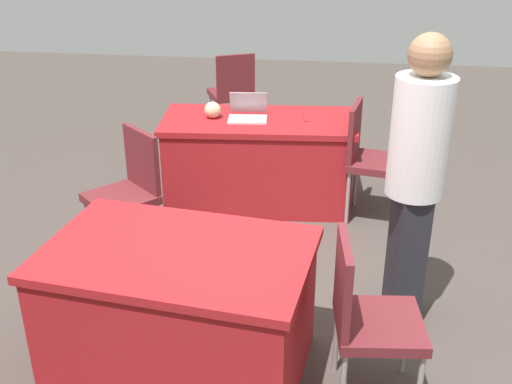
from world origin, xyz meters
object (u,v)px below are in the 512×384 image
at_px(table_mid_right, 180,310).
at_px(person_presenter, 416,171).
at_px(chair_aisle, 369,154).
at_px(chair_tucked_right, 129,187).
at_px(laptop_silver, 248,114).
at_px(table_foreground, 258,161).
at_px(yarn_ball, 213,110).
at_px(scissors_red, 305,118).
at_px(chair_by_pillar, 366,313).
at_px(chair_near_front, 233,90).

xyz_separation_m(table_mid_right, person_presenter, (-1.27, -0.65, 0.63)).
distance_m(table_mid_right, chair_aisle, 2.30).
distance_m(chair_tucked_right, laptop_silver, 1.25).
height_order(chair_tucked_right, person_presenter, person_presenter).
height_order(table_mid_right, person_presenter, person_presenter).
xyz_separation_m(person_presenter, laptop_silver, (1.21, -1.53, -0.21)).
bearing_deg(laptop_silver, table_foreground, -179.94).
xyz_separation_m(person_presenter, yarn_ball, (1.50, -1.51, -0.18)).
relative_size(yarn_ball, scissors_red, 0.77).
distance_m(laptop_silver, yarn_ball, 0.30).
height_order(table_foreground, table_mid_right, same).
relative_size(table_foreground, chair_aisle, 1.71).
bearing_deg(person_presenter, table_mid_right, -71.84).
relative_size(chair_tucked_right, chair_by_pillar, 1.00).
bearing_deg(table_foreground, laptop_silver, 5.40).
relative_size(chair_by_pillar, scissors_red, 5.28).
bearing_deg(scissors_red, table_foreground, -91.96).
height_order(chair_tucked_right, chair_aisle, chair_aisle).
xyz_separation_m(chair_by_pillar, laptop_silver, (0.94, -2.29, 0.27)).
xyz_separation_m(chair_near_front, person_presenter, (-1.61, 3.13, 0.46)).
relative_size(table_foreground, chair_near_front, 1.73).
relative_size(chair_tucked_right, yarn_ball, 6.85).
height_order(table_mid_right, scissors_red, scissors_red).
bearing_deg(laptop_silver, person_presenter, 122.97).
bearing_deg(chair_tucked_right, chair_aisle, -112.87).
bearing_deg(chair_aisle, laptop_silver, -88.62).
height_order(chair_by_pillar, laptop_silver, laptop_silver).
distance_m(table_mid_right, person_presenter, 1.56).
xyz_separation_m(table_foreground, chair_tucked_right, (0.82, 0.98, 0.15)).
bearing_deg(chair_near_front, table_foreground, -98.25).
relative_size(chair_aisle, yarn_ball, 7.06).
bearing_deg(chair_aisle, chair_by_pillar, 8.15).
height_order(table_foreground, chair_near_front, chair_near_front).
height_order(yarn_ball, scissors_red, yarn_ball).
relative_size(chair_near_front, chair_aisle, 0.99).
height_order(chair_tucked_right, chair_by_pillar, chair_by_pillar).
bearing_deg(yarn_ball, scissors_red, -173.30).
bearing_deg(chair_tucked_right, chair_near_front, -55.35).
bearing_deg(laptop_silver, chair_aisle, 165.99).
height_order(chair_by_pillar, person_presenter, person_presenter).
height_order(chair_near_front, chair_aisle, chair_aisle).
relative_size(chair_by_pillar, person_presenter, 0.53).
bearing_deg(chair_tucked_right, yarn_ball, -72.88).
relative_size(chair_tucked_right, person_presenter, 0.52).
height_order(chair_near_front, person_presenter, person_presenter).
relative_size(chair_by_pillar, laptop_silver, 2.77).
relative_size(table_mid_right, chair_tucked_right, 1.60).
height_order(table_foreground, chair_tucked_right, chair_tucked_right).
height_order(chair_tucked_right, yarn_ball, chair_tucked_right).
bearing_deg(scissors_red, chair_by_pillar, 0.22).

